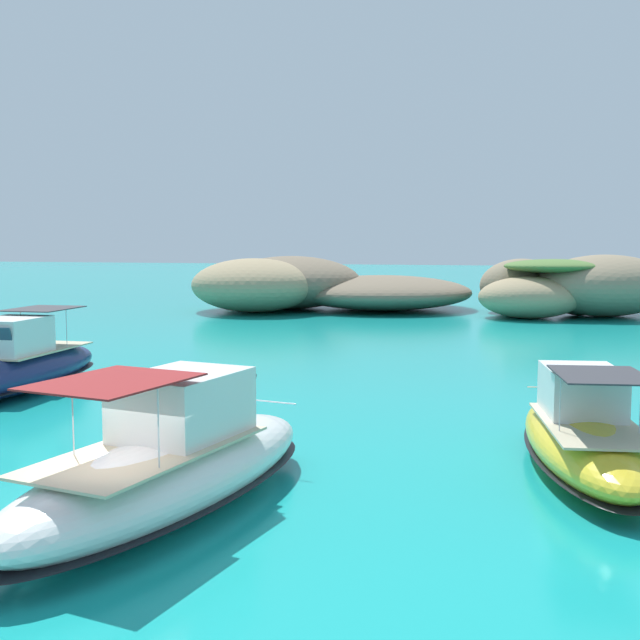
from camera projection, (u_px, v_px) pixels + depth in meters
The scene contains 6 objects.
ground_plane at pixel (114, 544), 15.72m from camera, with size 400.00×400.00×0.00m, color teal.
islet_large at pixel (309, 287), 71.53m from camera, with size 28.92×24.74×4.87m.
islet_small at pixel (573, 287), 64.68m from camera, with size 19.64×16.47×5.13m.
motorboat_white at pixel (171, 466), 17.49m from camera, with size 4.88×11.04×3.34m.
motorboat_navy at pixel (19, 367), 31.63m from camera, with size 3.88×10.74×3.30m.
motorboat_yellow at pixel (583, 437), 20.69m from camera, with size 4.31×9.61×2.90m.
Camera 1 is at (8.25, -13.43, 6.10)m, focal length 43.46 mm.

